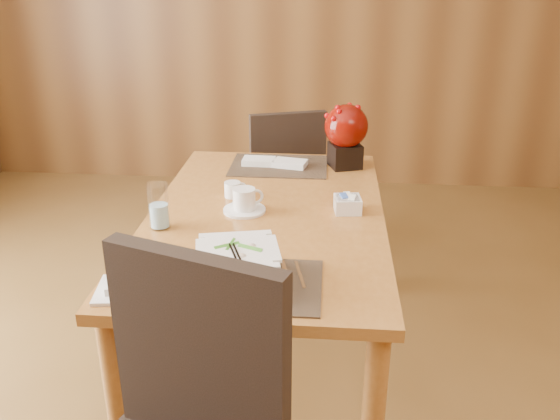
# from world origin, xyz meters

# --- Properties ---
(dining_table) EXTENTS (0.90, 1.50, 0.75)m
(dining_table) POSITION_xyz_m (0.00, 0.60, 0.65)
(dining_table) COLOR #A4692D
(dining_table) RESTS_ON ground
(placemat_near) EXTENTS (0.45, 0.33, 0.01)m
(placemat_near) POSITION_xyz_m (0.00, 0.05, 0.75)
(placemat_near) COLOR black
(placemat_near) RESTS_ON dining_table
(placemat_far) EXTENTS (0.45, 0.33, 0.01)m
(placemat_far) POSITION_xyz_m (0.00, 1.15, 0.75)
(placemat_far) COLOR black
(placemat_far) RESTS_ON dining_table
(soup_setting) EXTENTS (0.32, 0.32, 0.11)m
(soup_setting) POSITION_xyz_m (-0.03, 0.07, 0.80)
(soup_setting) COLOR white
(soup_setting) RESTS_ON dining_table
(coffee_cup) EXTENTS (0.16, 0.16, 0.09)m
(coffee_cup) POSITION_xyz_m (-0.09, 0.61, 0.79)
(coffee_cup) COLOR white
(coffee_cup) RESTS_ON dining_table
(water_glass) EXTENTS (0.09, 0.09, 0.17)m
(water_glass) POSITION_xyz_m (-0.37, 0.43, 0.83)
(water_glass) COLOR white
(water_glass) RESTS_ON dining_table
(creamer_jug) EXTENTS (0.11, 0.11, 0.06)m
(creamer_jug) POSITION_xyz_m (-0.16, 0.75, 0.78)
(creamer_jug) COLOR white
(creamer_jug) RESTS_ON dining_table
(sugar_caddy) EXTENTS (0.11, 0.11, 0.06)m
(sugar_caddy) POSITION_xyz_m (0.31, 0.64, 0.78)
(sugar_caddy) COLOR white
(sugar_caddy) RESTS_ON dining_table
(berry_decor) EXTENTS (0.20, 0.20, 0.30)m
(berry_decor) POSITION_xyz_m (0.31, 1.17, 0.92)
(berry_decor) COLOR black
(berry_decor) RESTS_ON dining_table
(napkins_far) EXTENTS (0.31, 0.15, 0.03)m
(napkins_far) POSITION_xyz_m (-0.01, 1.15, 0.77)
(napkins_far) COLOR silver
(napkins_far) RESTS_ON dining_table
(bread_plate) EXTENTS (0.19, 0.19, 0.01)m
(bread_plate) POSITION_xyz_m (-0.35, -0.02, 0.76)
(bread_plate) COLOR white
(bread_plate) RESTS_ON dining_table
(far_chair) EXTENTS (0.54, 0.54, 0.92)m
(far_chair) POSITION_xyz_m (-0.02, 1.62, 0.52)
(far_chair) COLOR black
(far_chair) RESTS_ON ground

